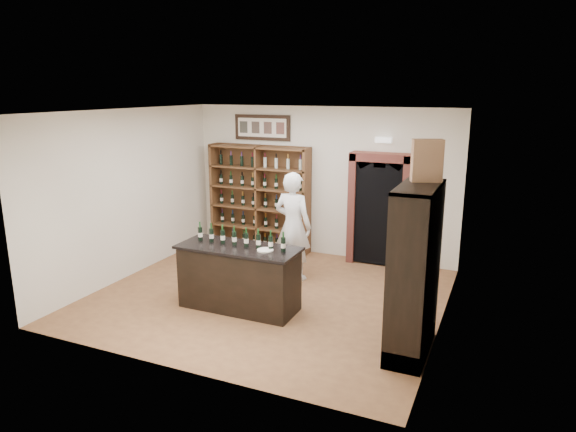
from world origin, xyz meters
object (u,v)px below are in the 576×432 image
object	(u,v)px
shopkeeper	(293,226)
tasting_counter	(239,278)
counter_bottle_0	(200,234)
wine_shelf	(260,198)
side_cabinet	(415,297)
wine_crate	(427,161)

from	to	relation	value
shopkeeper	tasting_counter	bearing A→B (deg)	87.81
tasting_counter	shopkeeper	xyz separation A→B (m)	(0.25, 1.54, 0.47)
counter_bottle_0	shopkeeper	distance (m)	1.77
tasting_counter	counter_bottle_0	bearing A→B (deg)	174.95
wine_shelf	shopkeeper	world-z (taller)	wine_shelf
counter_bottle_0	shopkeeper	size ratio (longest dim) A/B	0.15
side_cabinet	shopkeeper	distance (m)	3.10
tasting_counter	side_cabinet	bearing A→B (deg)	-6.28
shopkeeper	wine_crate	world-z (taller)	wine_crate
counter_bottle_0	wine_crate	world-z (taller)	wine_crate
tasting_counter	side_cabinet	size ratio (longest dim) A/B	0.85
tasting_counter	shopkeeper	distance (m)	1.63
wine_shelf	side_cabinet	xyz separation A→B (m)	(3.82, -3.23, -0.35)
tasting_counter	side_cabinet	xyz separation A→B (m)	(2.72, -0.30, 0.26)
wine_shelf	side_cabinet	world-z (taller)	same
shopkeeper	wine_shelf	bearing A→B (deg)	-39.14
counter_bottle_0	wine_crate	bearing A→B (deg)	-1.34
wine_shelf	counter_bottle_0	size ratio (longest dim) A/B	7.33
wine_shelf	wine_crate	xyz separation A→B (m)	(3.82, -2.95, 1.36)
counter_bottle_0	side_cabinet	world-z (taller)	side_cabinet
wine_crate	wine_shelf	bearing A→B (deg)	120.71
tasting_counter	wine_crate	xyz separation A→B (m)	(2.72, -0.02, 1.97)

